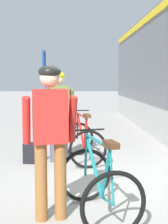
# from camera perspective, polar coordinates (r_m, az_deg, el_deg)

# --- Properties ---
(ground_plane) EXTENTS (80.00, 80.00, 0.00)m
(ground_plane) POSITION_cam_1_polar(r_m,az_deg,el_deg) (4.94, 6.26, -13.03)
(ground_plane) COLOR #A09E99
(cyclist_near_in_olive) EXTENTS (0.66, 0.44, 1.76)m
(cyclist_near_in_olive) POSITION_cam_1_polar(r_m,az_deg,el_deg) (6.05, -4.70, 0.69)
(cyclist_near_in_olive) COLOR #4C515B
(cyclist_near_in_olive) RESTS_ON ground
(cyclist_far_in_red) EXTENTS (0.65, 0.38, 1.76)m
(cyclist_far_in_red) POSITION_cam_1_polar(r_m,az_deg,el_deg) (3.50, -6.24, -3.13)
(cyclist_far_in_red) COLOR #935B2D
(cyclist_far_in_red) RESTS_ON ground
(bicycle_near_red) EXTENTS (0.89, 1.18, 0.99)m
(bicycle_near_red) POSITION_cam_1_polar(r_m,az_deg,el_deg) (6.11, -0.31, -5.41)
(bicycle_near_red) COLOR black
(bicycle_near_red) RESTS_ON ground
(bicycle_far_teal) EXTENTS (0.94, 1.21, 0.99)m
(bicycle_far_teal) POSITION_cam_1_polar(r_m,az_deg,el_deg) (3.67, 2.56, -13.16)
(bicycle_far_teal) COLOR black
(bicycle_far_teal) RESTS_ON ground
(backpack_on_platform) EXTENTS (0.30, 0.21, 0.40)m
(backpack_on_platform) POSITION_cam_1_polar(r_m,az_deg,el_deg) (6.11, -9.72, -7.43)
(backpack_on_platform) COLOR black
(backpack_on_platform) RESTS_ON ground
(platform_sign_post) EXTENTS (0.08, 0.70, 2.40)m
(platform_sign_post) POSITION_cam_1_polar(r_m,az_deg,el_deg) (8.48, -7.31, 6.00)
(platform_sign_post) COLOR #595B60
(platform_sign_post) RESTS_ON ground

